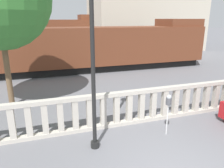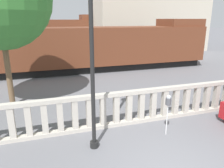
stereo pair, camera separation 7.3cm
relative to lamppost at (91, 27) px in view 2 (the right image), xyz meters
The scene contains 6 objects.
balustrade 3.62m from the lamppost, 35.26° to the left, with size 13.03×0.24×1.33m.
lamppost is the anchor object (origin of this frame).
parking_meter 3.58m from the lamppost, ahead, with size 0.19×0.19×1.46m.
train_near 10.89m from the lamppost, 95.98° to the left, with size 25.96×3.14×3.89m.
train_far 22.92m from the lamppost, 99.07° to the left, with size 21.14×2.64×4.40m.
building_block 23.50m from the lamppost, 59.49° to the left, with size 13.72×6.87×12.03m.
Camera 2 is at (-2.97, -4.04, 3.88)m, focal length 35.00 mm.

